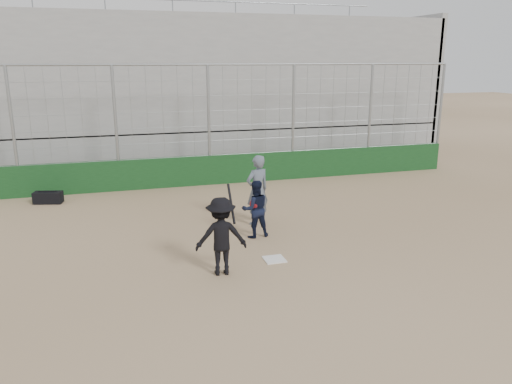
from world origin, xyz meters
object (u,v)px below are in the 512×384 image
object	(u,v)px
batter_at_plate	(221,236)
catcher_crouched	(255,218)
equipment_bag	(48,198)
umpire	(257,194)

from	to	relation	value
batter_at_plate	catcher_crouched	distance (m)	2.23
catcher_crouched	equipment_bag	distance (m)	6.86
catcher_crouched	umpire	size ratio (longest dim) A/B	0.59
batter_at_plate	catcher_crouched	xyz separation A→B (m)	(1.24, 1.83, -0.31)
catcher_crouched	umpire	distance (m)	1.06
catcher_crouched	equipment_bag	size ratio (longest dim) A/B	1.11
catcher_crouched	umpire	bearing A→B (deg)	70.72
catcher_crouched	batter_at_plate	bearing A→B (deg)	-124.09
catcher_crouched	equipment_bag	world-z (taller)	catcher_crouched
batter_at_plate	equipment_bag	distance (m)	7.50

